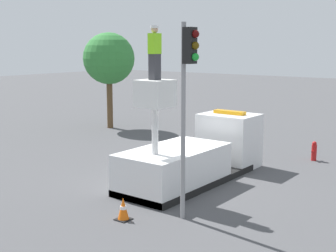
% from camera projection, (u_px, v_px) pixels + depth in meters
% --- Properties ---
extents(ground_plane, '(120.00, 120.00, 0.00)m').
position_uv_depth(ground_plane, '(188.00, 182.00, 17.48)').
color(ground_plane, '#4C4C4F').
extents(bucket_truck, '(6.95, 2.33, 3.94)m').
position_uv_depth(bucket_truck, '(195.00, 157.00, 17.71)').
color(bucket_truck, black).
rests_on(bucket_truck, ground).
extents(worker, '(0.40, 0.26, 1.75)m').
position_uv_depth(worker, '(155.00, 53.00, 15.14)').
color(worker, '#38383D').
rests_on(worker, bucket_truck).
extents(traffic_light_pole, '(0.34, 0.57, 5.70)m').
position_uv_depth(traffic_light_pole, '(187.00, 83.00, 13.12)').
color(traffic_light_pole, gray).
rests_on(traffic_light_pole, ground).
extents(fire_hydrant, '(0.47, 0.23, 0.87)m').
position_uv_depth(fire_hydrant, '(314.00, 151.00, 20.73)').
color(fire_hydrant, red).
rests_on(fire_hydrant, ground).
extents(traffic_cone_rear, '(0.42, 0.42, 0.68)m').
position_uv_depth(traffic_cone_rear, '(123.00, 209.00, 13.67)').
color(traffic_cone_rear, black).
rests_on(traffic_cone_rear, ground).
extents(tree_left_bg, '(3.13, 3.13, 5.84)m').
position_uv_depth(tree_left_bg, '(109.00, 59.00, 28.38)').
color(tree_left_bg, brown).
rests_on(tree_left_bg, ground).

